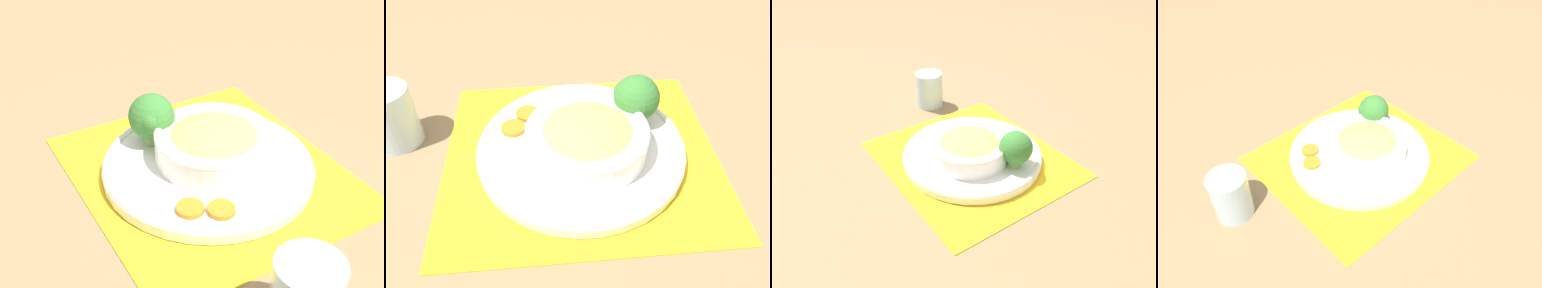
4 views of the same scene
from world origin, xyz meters
TOP-DOWN VIEW (x-y plane):
  - ground_plane at (0.00, 0.00)m, footprint 4.00×4.00m
  - placemat at (0.00, 0.00)m, footprint 0.46×0.42m
  - plate at (0.00, 0.00)m, footprint 0.32×0.32m
  - bowl at (0.01, -0.01)m, footprint 0.18×0.18m
  - broccoli_floret at (0.08, 0.06)m, footprint 0.07×0.07m
  - carrot_slice_near at (-0.09, 0.07)m, footprint 0.04×0.04m
  - carrot_slice_middle at (-0.11, 0.03)m, footprint 0.04×0.04m
  - water_glass at (-0.29, 0.02)m, footprint 0.08×0.08m

SIDE VIEW (x-z plane):
  - ground_plane at x=0.00m, z-range 0.00..0.00m
  - placemat at x=0.00m, z-range 0.00..0.00m
  - plate at x=0.00m, z-range 0.00..0.03m
  - carrot_slice_near at x=-0.09m, z-range 0.02..0.03m
  - carrot_slice_middle at x=-0.11m, z-range 0.02..0.03m
  - water_glass at x=-0.29m, z-range -0.01..0.09m
  - bowl at x=0.01m, z-range 0.02..0.07m
  - broccoli_floret at x=0.08m, z-range 0.02..0.11m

